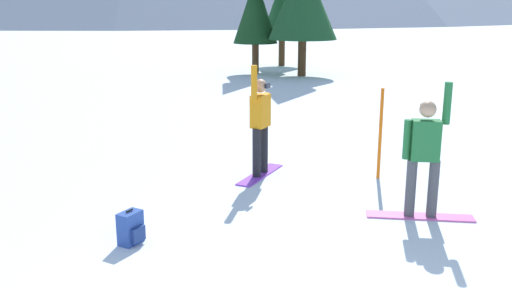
# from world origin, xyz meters

# --- Properties ---
(snowboarder_midground) EXTENTS (1.59, 0.58, 2.02)m
(snowboarder_midground) POSITION_xyz_m (2.05, 3.53, 0.96)
(snowboarder_midground) COLOR pink
(snowboarder_midground) RESTS_ON ground_plane
(snowboarder_background) EXTENTS (0.97, 1.42, 2.06)m
(snowboarder_background) POSITION_xyz_m (-0.16, 5.79, 0.98)
(snowboarder_background) COLOR #993FD8
(snowboarder_background) RESTS_ON ground_plane
(backpack_blue) EXTENTS (0.37, 0.38, 0.47)m
(backpack_blue) POSITION_xyz_m (-2.09, 2.87, 0.21)
(backpack_blue) COLOR #2D4C9E
(backpack_blue) RESTS_ON ground_plane
(trail_marker_pole) EXTENTS (0.06, 0.06, 1.65)m
(trail_marker_pole) POSITION_xyz_m (1.97, 5.47, 0.83)
(trail_marker_pole) COLOR orange
(trail_marker_pole) RESTS_ON ground_plane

